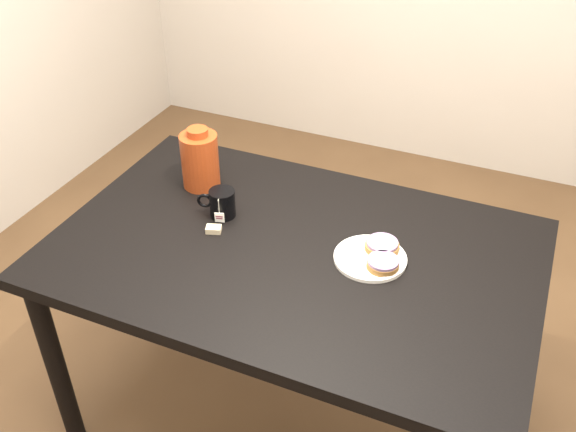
{
  "coord_description": "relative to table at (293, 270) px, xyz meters",
  "views": [
    {
      "loc": [
        0.57,
        -1.35,
        1.9
      ],
      "look_at": [
        -0.04,
        0.06,
        0.81
      ],
      "focal_mm": 40.0,
      "sensor_mm": 36.0,
      "label": 1
    }
  ],
  "objects": [
    {
      "name": "bagel_front",
      "position": [
        0.27,
        0.0,
        0.11
      ],
      "size": [
        0.13,
        0.13,
        0.03
      ],
      "color": "brown",
      "rests_on": "plate"
    },
    {
      "name": "mug",
      "position": [
        -0.27,
        0.06,
        0.13
      ],
      "size": [
        0.13,
        0.1,
        0.09
      ],
      "rotation": [
        0.0,
        0.0,
        0.27
      ],
      "color": "black",
      "rests_on": "table"
    },
    {
      "name": "ground_plane",
      "position": [
        0.0,
        0.0,
        -0.67
      ],
      "size": [
        4.0,
        4.0,
        0.0
      ],
      "primitive_type": "plane",
      "color": "brown"
    },
    {
      "name": "table",
      "position": [
        0.0,
        0.0,
        0.0
      ],
      "size": [
        1.4,
        0.9,
        0.75
      ],
      "color": "black",
      "rests_on": "ground_plane"
    },
    {
      "name": "plate",
      "position": [
        0.22,
        0.04,
        0.09
      ],
      "size": [
        0.21,
        0.21,
        0.02
      ],
      "color": "white",
      "rests_on": "table"
    },
    {
      "name": "teabag_pouch",
      "position": [
        -0.25,
        -0.02,
        0.09
      ],
      "size": [
        0.05,
        0.05,
        0.02
      ],
      "primitive_type": "cube",
      "rotation": [
        0.0,
        0.0,
        0.34
      ],
      "color": "#C6B793",
      "rests_on": "table"
    },
    {
      "name": "bagel_back",
      "position": [
        0.24,
        0.08,
        0.11
      ],
      "size": [
        0.12,
        0.12,
        0.03
      ],
      "color": "brown",
      "rests_on": "plate"
    },
    {
      "name": "bagel_package",
      "position": [
        -0.41,
        0.19,
        0.18
      ],
      "size": [
        0.13,
        0.13,
        0.21
      ],
      "rotation": [
        0.0,
        0.0,
        -0.03
      ],
      "color": "maroon",
      "rests_on": "table"
    }
  ]
}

